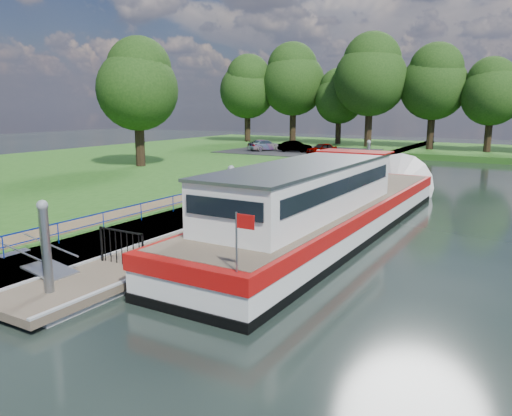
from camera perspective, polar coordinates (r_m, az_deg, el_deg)
The scene contains 16 objects.
ground at distance 15.27m, azimuth -20.87°, elevation -9.76°, with size 160.00×160.00×0.00m, color black.
riverbank at distance 38.05m, azimuth -20.37°, elevation 3.37°, with size 32.00×90.00×0.78m, color #215017.
bank_edge at distance 27.91m, azimuth 0.16°, elevation 1.33°, with size 1.10×90.00×0.78m, color #473D2D.
footpath at distance 23.40m, azimuth -12.53°, elevation 0.08°, with size 1.60×40.00×0.05m, color brown.
carpark at distance 51.96m, azimuth 5.02°, elevation 6.53°, with size 14.00×12.00×0.06m, color black.
blue_fence at distance 18.76m, azimuth -19.31°, elevation -1.53°, with size 0.04×18.04×0.72m.
pontoon at distance 25.02m, azimuth 2.87°, elevation -0.36°, with size 2.50×30.00×0.56m.
mooring_piles at distance 24.82m, azimuth 2.90°, elevation 2.11°, with size 0.30×27.30×3.55m.
gangway at distance 16.77m, azimuth -23.68°, elevation -5.82°, with size 2.58×1.00×0.92m.
gate_panel at distance 16.29m, azimuth -15.14°, elevation -3.81°, with size 1.85×0.05×1.15m.
barge at distance 21.68m, azimuth 8.98°, elevation 0.09°, with size 4.36×21.15×4.78m.
horizon_trees at distance 58.87m, azimuth 18.37°, elevation 13.55°, with size 54.38×10.03×12.87m.
bank_tree_a at distance 39.73m, azimuth -13.34°, elevation 13.70°, with size 6.12×6.12×9.72m.
car_a at distance 47.84m, azimuth 7.51°, elevation 6.72°, with size 1.27×3.15×1.07m, color #999999.
car_b at distance 50.31m, azimuth 4.49°, elevation 7.03°, with size 1.15×3.31×1.09m, color #999999.
car_c at distance 51.88m, azimuth 1.01°, elevation 7.21°, with size 1.55×3.80×1.10m, color #999999.
Camera 1 is at (11.37, -8.68, 5.37)m, focal length 35.00 mm.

